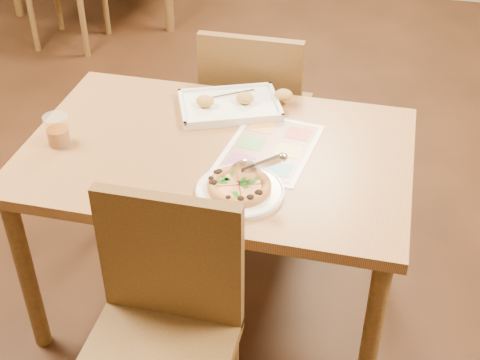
% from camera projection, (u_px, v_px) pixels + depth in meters
% --- Properties ---
extents(dining_table, '(1.30, 0.85, 0.72)m').
position_uv_depth(dining_table, '(217.00, 169.00, 2.31)').
color(dining_table, '#A26C41').
rests_on(dining_table, ground).
extents(chair_near, '(0.42, 0.42, 0.47)m').
position_uv_depth(chair_near, '(163.00, 310.00, 1.88)').
color(chair_near, brown).
rests_on(chair_near, ground).
extents(chair_far, '(0.42, 0.42, 0.47)m').
position_uv_depth(chair_far, '(254.00, 102.00, 2.82)').
color(chair_far, brown).
rests_on(chair_far, ground).
extents(plate, '(0.28, 0.28, 0.01)m').
position_uv_depth(plate, '(240.00, 191.00, 2.05)').
color(plate, white).
rests_on(plate, dining_table).
extents(pizza, '(0.20, 0.20, 0.03)m').
position_uv_depth(pizza, '(239.00, 186.00, 2.04)').
color(pizza, '#DF8F4C').
rests_on(pizza, plate).
extents(pizza_cutter, '(0.16, 0.07, 0.10)m').
position_uv_depth(pizza_cutter, '(256.00, 167.00, 2.02)').
color(pizza_cutter, silver).
rests_on(pizza_cutter, pizza).
extents(appetizer_tray, '(0.44, 0.37, 0.06)m').
position_uv_depth(appetizer_tray, '(233.00, 105.00, 2.46)').
color(appetizer_tray, white).
rests_on(appetizer_tray, dining_table).
extents(glass_tumbler, '(0.09, 0.09, 0.11)m').
position_uv_depth(glass_tumbler, '(58.00, 132.00, 2.25)').
color(glass_tumbler, '#7D3C09').
rests_on(glass_tumbler, dining_table).
extents(menu, '(0.33, 0.43, 0.00)m').
position_uv_depth(menu, '(270.00, 147.00, 2.26)').
color(menu, white).
rests_on(menu, dining_table).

